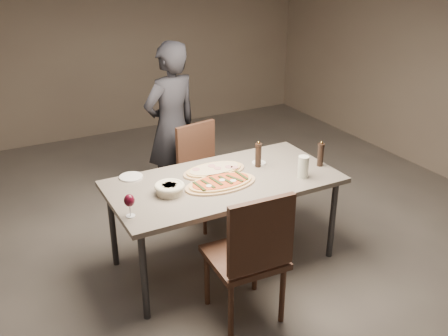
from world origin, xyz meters
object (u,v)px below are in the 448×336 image
zucchini_pizza (221,183)px  pepper_mill_left (258,155)px  chair_far (203,168)px  carafe (303,167)px  ham_pizza (214,170)px  diner (172,127)px  chair_near (251,252)px  dining_table (224,186)px  bread_basket (170,188)px

zucchini_pizza → pepper_mill_left: size_ratio=2.60×
zucchini_pizza → chair_far: bearing=72.2°
chair_far → pepper_mill_left: bearing=96.8°
zucchini_pizza → carafe: carafe is taller
ham_pizza → diner: 0.98m
ham_pizza → chair_near: (-0.19, -0.90, -0.19)m
chair_near → dining_table: bearing=78.4°
carafe → chair_near: 0.94m
ham_pizza → diner: bearing=107.4°
carafe → dining_table: bearing=156.2°
carafe → chair_near: chair_near is taller
ham_pizza → chair_far: size_ratio=0.57×
carafe → zucchini_pizza: bearing=164.0°
dining_table → bread_basket: bearing=-177.0°
ham_pizza → bread_basket: (-0.47, -0.19, 0.03)m
carafe → chair_far: size_ratio=0.19×
zucchini_pizza → bread_basket: bearing=172.1°
dining_table → ham_pizza: bearing=90.2°
pepper_mill_left → carafe: bearing=-59.4°
zucchini_pizza → pepper_mill_left: pepper_mill_left is taller
chair_far → carafe: bearing=101.9°
zucchini_pizza → ham_pizza: 0.25m
zucchini_pizza → diner: (0.10, 1.21, 0.06)m
bread_basket → chair_near: 0.80m
ham_pizza → chair_near: chair_near is taller
pepper_mill_left → chair_far: pepper_mill_left is taller
bread_basket → chair_far: 1.04m
bread_basket → chair_far: size_ratio=0.24×
chair_near → chair_far: chair_near is taller
carafe → chair_near: size_ratio=0.17×
dining_table → chair_near: size_ratio=1.76×
bread_basket → chair_far: bearing=50.1°
chair_far → chair_near: bearing=66.3°
bread_basket → zucchini_pizza: bearing=-6.4°
pepper_mill_left → carafe: pepper_mill_left is taller
dining_table → chair_far: bearing=76.9°
zucchini_pizza → ham_pizza: (0.06, 0.24, -0.00)m
dining_table → bread_basket: size_ratio=7.99×
ham_pizza → carafe: 0.71m
ham_pizza → chair_far: (0.17, 0.57, -0.25)m
ham_pizza → carafe: bearing=-16.8°
ham_pizza → diner: (0.04, 0.97, 0.06)m
bread_basket → ham_pizza: bearing=22.3°
pepper_mill_left → ham_pizza: bearing=168.4°
ham_pizza → diner: size_ratio=0.32×
chair_near → diner: diner is taller
dining_table → pepper_mill_left: bearing=13.9°
dining_table → chair_near: (-0.19, -0.74, -0.12)m
ham_pizza → diner: diner is taller
bread_basket → pepper_mill_left: pepper_mill_left is taller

